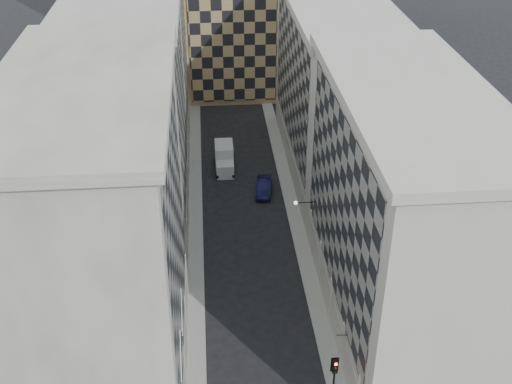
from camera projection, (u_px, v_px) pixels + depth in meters
sidewalk_west at (196, 226)px, 66.47m from camera, size 1.50×100.00×0.15m
sidewalk_east at (296, 221)px, 67.22m from camera, size 1.50×100.00×0.15m
bldg_left_a at (106, 244)px, 43.78m from camera, size 10.80×22.80×23.70m
bldg_left_b at (132, 117)px, 62.78m from camera, size 10.80×22.80×22.70m
bldg_left_c at (147, 49)px, 81.78m from camera, size 10.80×22.80×21.70m
bldg_right_a at (399, 216)px, 49.53m from camera, size 10.80×26.80×20.70m
bldg_right_b at (333, 89)px, 72.78m from camera, size 10.80×28.80×19.70m
tan_block at (241, 27)px, 94.41m from camera, size 16.80×14.80×18.80m
flagpoles_left at (181, 333)px, 41.87m from camera, size 0.10×6.33×2.33m
bracket_lamp at (298, 203)px, 58.87m from camera, size 1.98×0.36×0.36m
traffic_light at (335, 373)px, 44.95m from camera, size 0.57×0.48×4.55m
box_truck at (224, 159)px, 76.56m from camera, size 2.16×5.27×2.89m
dark_car at (264, 187)px, 71.94m from camera, size 2.23×4.84×1.54m
shop_sign at (339, 339)px, 47.19m from camera, size 0.85×0.75×0.83m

